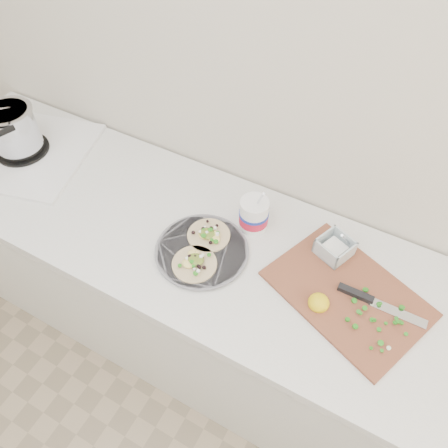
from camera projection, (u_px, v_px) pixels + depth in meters
The scene contains 5 objects.
counter at pixel (203, 298), 1.87m from camera, with size 2.44×0.66×0.90m.
stove at pixel (17, 137), 1.72m from camera, with size 0.62×0.59×0.25m.
taco_plate at pixel (202, 249), 1.45m from camera, with size 0.32×0.32×0.04m.
tub at pixel (254, 213), 1.49m from camera, with size 0.10×0.10×0.23m.
cutboard at pixel (348, 288), 1.36m from camera, with size 0.55×0.47×0.07m.
Camera 1 is at (0.53, 0.64, 2.09)m, focal length 35.00 mm.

